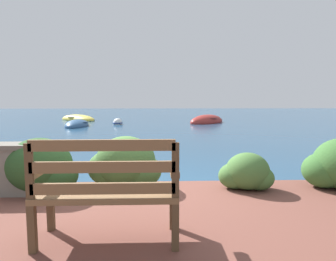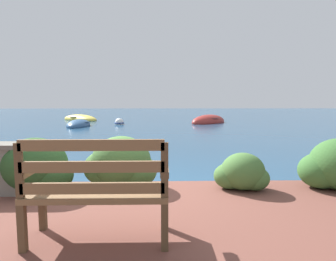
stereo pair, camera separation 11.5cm
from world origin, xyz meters
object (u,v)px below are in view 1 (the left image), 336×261
object	(u,v)px
rowboat_nearest	(77,125)
rowboat_far	(78,119)
rowboat_mid	(207,122)
mooring_buoy	(118,123)
park_bench	(107,188)

from	to	relation	value
rowboat_nearest	rowboat_far	world-z (taller)	rowboat_far
rowboat_mid	mooring_buoy	bearing A→B (deg)	144.11
rowboat_nearest	mooring_buoy	xyz separation A→B (m)	(2.00, 1.08, 0.03)
park_bench	rowboat_mid	distance (m)	15.72
park_bench	rowboat_far	size ratio (longest dim) A/B	0.37
park_bench	rowboat_nearest	distance (m)	13.94
rowboat_nearest	mooring_buoy	world-z (taller)	rowboat_nearest
rowboat_mid	mooring_buoy	world-z (taller)	rowboat_mid
mooring_buoy	park_bench	bearing A→B (deg)	-82.83
rowboat_mid	mooring_buoy	distance (m)	5.30
rowboat_mid	rowboat_far	bearing A→B (deg)	117.78
rowboat_nearest	rowboat_far	bearing A→B (deg)	13.63
mooring_buoy	rowboat_far	bearing A→B (deg)	132.54
park_bench	rowboat_far	bearing A→B (deg)	109.09
rowboat_far	park_bench	bearing A→B (deg)	146.41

